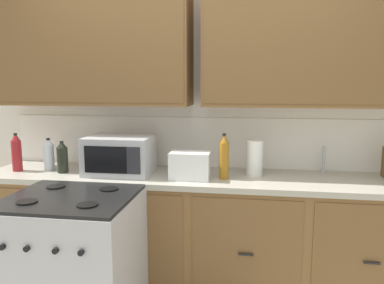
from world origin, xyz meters
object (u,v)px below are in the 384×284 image
paper_towel_roll (255,158)px  bottle_red (17,153)px  stove_range (74,269)px  microwave (120,155)px  toaster (190,165)px  bottle_amber (224,157)px  bottle_dark (62,157)px  bottle_clear (49,154)px

paper_towel_roll → bottle_red: bottle_red is taller
stove_range → microwave: (0.10, 0.59, 0.61)m
toaster → bottle_amber: size_ratio=0.87×
stove_range → toaster: toaster is taller
bottle_amber → toaster: bearing=-171.4°
microwave → bottle_red: bottle_red is taller
paper_towel_roll → stove_range: bearing=-148.3°
bottle_dark → stove_range: bearing=-58.9°
stove_range → bottle_red: bottle_red is taller
bottle_dark → bottle_clear: (-0.15, 0.07, 0.00)m
bottle_clear → bottle_red: size_ratio=0.85×
toaster → bottle_red: (-1.35, 0.03, 0.05)m
stove_range → bottle_amber: bottle_amber is taller
paper_towel_roll → bottle_dark: size_ratio=1.08×
stove_range → bottle_dark: bearing=121.1°
toaster → bottle_dark: bottle_dark is taller
bottle_red → paper_towel_roll: bearing=3.9°
bottle_clear → bottle_amber: bearing=-3.0°
microwave → paper_towel_roll: size_ratio=1.85×
stove_range → paper_towel_roll: size_ratio=3.65×
stove_range → bottle_red: 1.09m
microwave → bottle_clear: (-0.59, 0.04, -0.02)m
bottle_amber → microwave: bearing=177.4°
microwave → bottle_red: bearing=-177.5°
bottle_dark → bottle_red: 0.37m
stove_range → bottle_amber: size_ratio=2.94×
bottle_red → bottle_amber: (1.59, 0.00, 0.01)m
microwave → paper_towel_roll: bearing=5.0°
stove_range → toaster: size_ratio=3.39×
bottle_dark → bottle_amber: bearing=-0.0°
bottle_dark → paper_towel_roll: bearing=4.8°
bottle_amber → bottle_dark: bearing=180.0°
stove_range → microwave: bearing=80.0°
bottle_dark → microwave: bearing=4.5°
paper_towel_roll → toaster: bearing=-160.8°
toaster → bottle_red: bearing=178.5°
toaster → bottle_clear: bottle_clear is taller
stove_range → bottle_amber: (0.88, 0.56, 0.63)m
microwave → bottle_dark: microwave is taller
toaster → paper_towel_roll: 0.48m
stove_range → bottle_clear: size_ratio=3.80×
stove_range → bottle_dark: 0.88m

